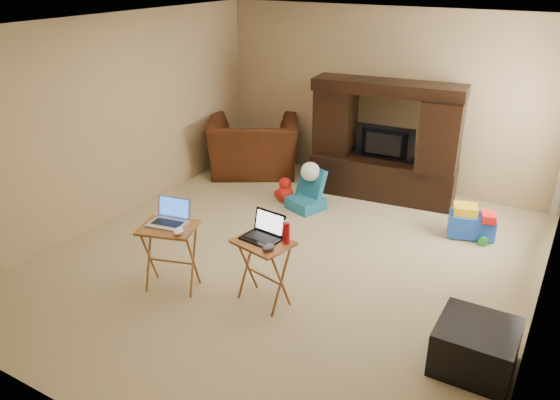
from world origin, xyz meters
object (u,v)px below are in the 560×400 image
Objects in this scene: mouse_right at (268,248)px; laptop_left at (167,213)px; mouse_left at (178,231)px; push_toy at (472,222)px; ottoman at (475,347)px; tray_table_left at (171,258)px; recliner at (254,146)px; plush_toy at (285,190)px; child_rocker at (306,190)px; entertainment_center at (384,141)px; laptop_right at (261,228)px; tray_table_right at (264,272)px; water_bottle at (286,233)px; television at (383,144)px.

laptop_left is at bearing -174.74° from mouse_right.
laptop_left reaches higher than mouse_left.
laptop_left is (-2.39, -2.62, 0.61)m from push_toy.
ottoman is 0.89× the size of tray_table_left.
recliner is 1.24m from plush_toy.
recliner reaches higher than ottoman.
mouse_left is at bearing -72.45° from child_rocker.
entertainment_center reaches higher than laptop_left.
mouse_left is at bearing -171.74° from ottoman.
laptop_left is at bearing -158.83° from laptop_right.
recliner is 3.53m from tray_table_right.
mouse_right reaches higher than tray_table_left.
water_bottle is at bearing -0.97° from tray_table_left.
plush_toy is 1.75× the size of water_bottle.
laptop_right reaches higher than mouse_right.
laptop_right is at bearing 4.21° from laptop_left.
tray_table_right is 4.73× the size of mouse_left.
plush_toy is at bearing -171.55° from child_rocker.
laptop_left is (-0.96, -0.22, 0.48)m from tray_table_right.
plush_toy is (0.98, -0.73, -0.25)m from recliner.
tray_table_right reaches higher than push_toy.
tray_table_right is (-1.43, -2.40, 0.13)m from push_toy.
entertainment_center is 5.53× the size of plush_toy.
recliner reaches higher than mouse_right.
entertainment_center reaches higher than television.
entertainment_center is 3.58m from ottoman.
push_toy is (1.38, -0.59, -0.57)m from television.
mouse_right is at bearing -5.14° from laptop_left.
recliner is 3.51m from laptop_right.
tray_table_left reaches higher than child_rocker.
ottoman is 2.79m from mouse_left.
recliner is 3.60m from water_bottle.
ottoman is (1.92, -2.91, -0.58)m from television.
laptop_right is at bearing 25.86° from mouse_left.
ottoman is (2.63, -2.04, -0.08)m from child_rocker.
ottoman is 1.71× the size of laptop_left.
child_rocker is 3.33m from ottoman.
water_bottle is at bearing 89.42° from television.
laptop_left reaches higher than tray_table_left.
entertainment_center is 3.01m from laptop_right.
entertainment_center is at bearing -93.59° from television.
laptop_right is at bearing 84.72° from television.
entertainment_center is 5.69× the size of laptop_right.
tray_table_right is at bearing -2.20° from tray_table_left.
mouse_left is (0.19, -0.07, 0.37)m from tray_table_left.
ottoman is at bearing 119.84° from television.
plush_toy is at bearing 112.78° from recliner.
television is at bearing 94.87° from laptop_right.
mouse_left is 1.04× the size of mouse_right.
tray_table_right is at bearing 85.50° from television.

